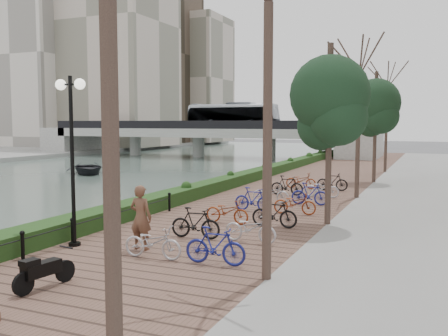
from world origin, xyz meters
The scene contains 12 objects.
river_water centered at (-15.00, 25.00, 0.01)m, with size 30.00×130.00×0.02m, color #4D6156.
promenade centered at (4.00, 17.50, 0.25)m, with size 8.00×75.00×0.50m, color brown.
hedge centered at (0.60, 20.00, 0.80)m, with size 1.10×56.00×0.60m, color #203B15.
chain_fence centered at (1.40, 2.00, 0.85)m, with size 0.10×14.10×0.70m.
lamppost centered at (1.68, 2.75, 4.13)m, with size 1.02×0.32×5.05m.
motorcycle centered at (3.69, -0.62, 0.93)m, with size 0.43×1.37×0.86m, color black, non-canonical shape.
pedestrian centered at (3.77, 3.17, 1.45)m, with size 0.69×0.45×1.89m, color brown.
bicycle_parking centered at (5.49, 10.33, 0.97)m, with size 2.40×17.32×1.00m.
street_trees centered at (8.00, 12.68, 3.69)m, with size 3.20×37.12×6.80m.
bridge centered at (-14.08, 45.00, 3.37)m, with size 36.00×10.77×6.50m.
boat centered at (-14.55, 23.71, 0.49)m, with size 3.23×4.52×0.94m, color black.
far_buildings centered at (-41.66, 65.91, 16.12)m, with size 35.00×38.00×38.00m.
Camera 1 is at (11.64, -8.98, 4.19)m, focal length 40.00 mm.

